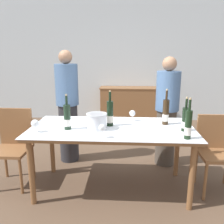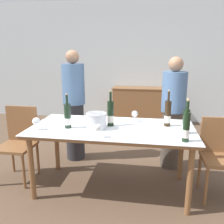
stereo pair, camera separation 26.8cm
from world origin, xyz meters
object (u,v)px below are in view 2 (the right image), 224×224
(person_host, at_px, (74,106))
(wine_bottle_4, at_px, (168,114))
(ice_bucket, at_px, (96,120))
(wine_bottle_0, at_px, (68,116))
(wine_bottle_2, at_px, (186,127))
(sideboard_cabinet, at_px, (142,105))
(chair_right_end, at_px, (221,152))
(person_guest_left, at_px, (173,114))
(dining_table, at_px, (112,133))
(wine_bottle_1, at_px, (186,122))
(wine_glass_0, at_px, (36,122))
(chair_left_end, at_px, (19,138))
(wine_bottle_3, at_px, (111,114))
(wine_glass_2, at_px, (98,128))
(wine_glass_1, at_px, (135,114))

(person_host, bearing_deg, wine_bottle_4, -24.73)
(ice_bucket, xyz_separation_m, wine_bottle_0, (-0.32, -0.03, 0.04))
(wine_bottle_2, bearing_deg, sideboard_cabinet, 99.38)
(chair_right_end, distance_m, person_guest_left, 0.84)
(ice_bucket, distance_m, chair_right_end, 1.45)
(dining_table, height_order, ice_bucket, ice_bucket)
(sideboard_cabinet, xyz_separation_m, wine_bottle_1, (0.57, -2.99, 0.48))
(wine_glass_0, bearing_deg, dining_table, 15.46)
(chair_left_end, bearing_deg, dining_table, -4.08)
(ice_bucket, relative_size, wine_bottle_3, 0.55)
(ice_bucket, bearing_deg, sideboard_cabinet, 82.37)
(wine_bottle_2, distance_m, chair_right_end, 0.73)
(wine_glass_0, bearing_deg, chair_right_end, 8.55)
(ice_bucket, bearing_deg, person_guest_left, 41.19)
(wine_bottle_3, bearing_deg, wine_bottle_4, 8.22)
(dining_table, height_order, wine_glass_2, wine_glass_2)
(dining_table, bearing_deg, person_host, 132.50)
(dining_table, xyz_separation_m, wine_glass_2, (-0.08, -0.36, 0.17))
(dining_table, xyz_separation_m, wine_bottle_2, (0.77, -0.33, 0.21))
(wine_bottle_3, height_order, person_host, person_host)
(wine_bottle_1, distance_m, person_guest_left, 0.81)
(sideboard_cabinet, height_order, wine_glass_2, wine_glass_2)
(wine_glass_0, height_order, person_host, person_host)
(chair_left_end, bearing_deg, ice_bucket, -8.62)
(dining_table, height_order, wine_glass_1, wine_glass_1)
(wine_glass_0, distance_m, wine_glass_1, 1.17)
(chair_left_end, distance_m, chair_right_end, 2.46)
(dining_table, distance_m, person_host, 1.04)
(chair_left_end, bearing_deg, wine_bottle_2, -11.87)
(chair_right_end, bearing_deg, wine_glass_2, -161.20)
(wine_bottle_2, bearing_deg, dining_table, 156.63)
(wine_bottle_2, relative_size, chair_right_end, 0.46)
(wine_bottle_1, xyz_separation_m, wine_glass_0, (-1.61, -0.14, -0.03))
(chair_left_end, relative_size, chair_right_end, 1.05)
(wine_bottle_1, relative_size, chair_left_end, 0.40)
(wine_bottle_2, bearing_deg, wine_bottle_4, 106.24)
(wine_bottle_1, distance_m, wine_glass_2, 0.92)
(wine_bottle_3, distance_m, wine_glass_0, 0.84)
(wine_glass_1, xyz_separation_m, wine_glass_2, (-0.32, -0.65, 0.01))
(sideboard_cabinet, distance_m, wine_bottle_1, 3.08)
(wine_bottle_1, height_order, wine_bottle_4, wine_bottle_4)
(chair_right_end, relative_size, person_host, 0.54)
(wine_bottle_0, bearing_deg, wine_bottle_1, 0.85)
(person_guest_left, bearing_deg, wine_glass_0, -148.69)
(chair_left_end, height_order, person_host, person_host)
(sideboard_cabinet, distance_m, wine_bottle_4, 2.83)
(chair_left_end, bearing_deg, wine_bottle_4, 2.02)
(wine_bottle_1, height_order, wine_bottle_2, wine_bottle_2)
(ice_bucket, bearing_deg, wine_glass_0, -166.85)
(wine_bottle_4, bearing_deg, wine_bottle_0, -167.11)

